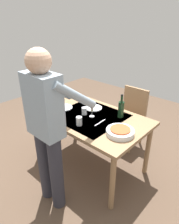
{
  "coord_description": "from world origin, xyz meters",
  "views": [
    {
      "loc": [
        -1.51,
        1.65,
        1.93
      ],
      "look_at": [
        0.0,
        0.0,
        0.82
      ],
      "focal_mm": 32.15,
      "sensor_mm": 36.0,
      "label": 1
    }
  ],
  "objects": [
    {
      "name": "water_cup_near_right",
      "position": [
        -0.07,
        0.26,
        0.82
      ],
      "size": [
        0.07,
        0.07,
        0.11
      ],
      "primitive_type": "cylinder",
      "color": "silver",
      "rests_on": "dining_table"
    },
    {
      "name": "dinner_plate_far",
      "position": [
        0.11,
        -0.2,
        0.77
      ],
      "size": [
        0.23,
        0.23,
        0.01
      ],
      "primitive_type": "cylinder",
      "color": "silver",
      "rests_on": "dining_table"
    },
    {
      "name": "water_cup_far_left",
      "position": [
        0.56,
        0.35,
        0.81
      ],
      "size": [
        0.08,
        0.08,
        0.09
      ],
      "primitive_type": "cylinder",
      "color": "silver",
      "rests_on": "dining_table"
    },
    {
      "name": "dinner_plate_near",
      "position": [
        0.41,
        0.07,
        0.77
      ],
      "size": [
        0.23,
        0.23,
        0.01
      ],
      "primitive_type": "cylinder",
      "color": "silver",
      "rests_on": "dining_table"
    },
    {
      "name": "wine_bottle",
      "position": [
        -0.31,
        -0.23,
        0.88
      ],
      "size": [
        0.07,
        0.07,
        0.3
      ],
      "color": "black",
      "rests_on": "dining_table"
    },
    {
      "name": "table_knife",
      "position": [
        -0.22,
        0.05,
        0.77
      ],
      "size": [
        0.03,
        0.2,
        0.0
      ],
      "primitive_type": "cube",
      "rotation": [
        0.0,
        0.0,
        0.06
      ],
      "color": "silver",
      "rests_on": "dining_table"
    },
    {
      "name": "ground_plane",
      "position": [
        0.0,
        0.0,
        0.0
      ],
      "size": [
        6.0,
        6.0,
        0.0
      ],
      "primitive_type": "plane",
      "color": "brown"
    },
    {
      "name": "water_cup_near_left",
      "position": [
        0.07,
        0.02,
        0.82
      ],
      "size": [
        0.07,
        0.07,
        0.1
      ],
      "primitive_type": "cylinder",
      "color": "silver",
      "rests_on": "dining_table"
    },
    {
      "name": "dining_table",
      "position": [
        0.0,
        0.0,
        0.69
      ],
      "size": [
        1.46,
        0.89,
        0.77
      ],
      "color": "#93704C",
      "rests_on": "ground_plane"
    },
    {
      "name": "chair_near",
      "position": [
        -0.12,
        -0.83,
        0.53
      ],
      "size": [
        0.4,
        0.4,
        0.91
      ],
      "color": "brown",
      "rests_on": "ground_plane"
    },
    {
      "name": "serving_bowl_pasta",
      "position": [
        -0.53,
        0.1,
        0.8
      ],
      "size": [
        0.3,
        0.3,
        0.07
      ],
      "color": "silver",
      "rests_on": "dining_table"
    },
    {
      "name": "person_server",
      "position": [
        -0.1,
        0.71,
        0.96
      ],
      "size": [
        0.42,
        0.61,
        1.69
      ],
      "color": "#2D2D38",
      "rests_on": "ground_plane"
    },
    {
      "name": "wine_glass_left",
      "position": [
        -0.04,
        -0.0,
        0.87
      ],
      "size": [
        0.07,
        0.07,
        0.15
      ],
      "color": "white",
      "rests_on": "dining_table"
    }
  ]
}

